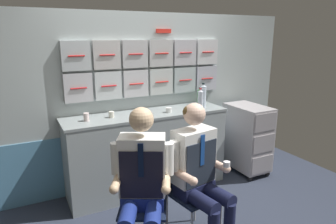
{
  "coord_description": "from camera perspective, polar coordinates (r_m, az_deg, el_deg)",
  "views": [
    {
      "loc": [
        -1.47,
        -2.12,
        1.88
      ],
      "look_at": [
        -0.14,
        0.48,
        1.13
      ],
      "focal_mm": 32.26,
      "sensor_mm": 36.0,
      "label": 1
    }
  ],
  "objects": [
    {
      "name": "water_bottle_tall",
      "position": [
        3.87,
        6.63,
        3.07
      ],
      "size": [
        0.08,
        0.08,
        0.31
      ],
      "color": "silver",
      "rests_on": "galley_counter"
    },
    {
      "name": "water_bottle_clear",
      "position": [
        4.08,
        6.03,
        3.01
      ],
      "size": [
        0.07,
        0.07,
        0.22
      ],
      "color": "#489F51",
      "rests_on": "galley_counter"
    },
    {
      "name": "folding_chair_left",
      "position": [
        2.77,
        -4.57,
        -14.93
      ],
      "size": [
        0.54,
        0.54,
        0.85
      ],
      "color": "#A8AAAF",
      "rests_on": "ground"
    },
    {
      "name": "galley_counter",
      "position": [
        3.75,
        -3.87,
        -7.43
      ],
      "size": [
        1.98,
        0.53,
        0.98
      ],
      "color": "#98A2A3",
      "rests_on": "ground"
    },
    {
      "name": "folding_chair_center",
      "position": [
        2.93,
        3.69,
        -13.09
      ],
      "size": [
        0.46,
        0.46,
        0.85
      ],
      "color": "#A8AAAF",
      "rests_on": "ground"
    },
    {
      "name": "service_trolley",
      "position": [
        4.34,
        14.74,
        -4.57
      ],
      "size": [
        0.4,
        0.65,
        0.95
      ],
      "color": "black",
      "rests_on": "ground"
    },
    {
      "name": "paper_cup_blue",
      "position": [
        3.45,
        -10.64,
        -0.42
      ],
      "size": [
        0.06,
        0.06,
        0.07
      ],
      "color": "silver",
      "rests_on": "galley_counter"
    },
    {
      "name": "crew_member_left",
      "position": [
        2.53,
        -4.99,
        -12.52
      ],
      "size": [
        0.61,
        0.72,
        1.32
      ],
      "color": "black",
      "rests_on": "ground"
    },
    {
      "name": "crew_member_center",
      "position": [
        2.74,
        5.94,
        -10.55
      ],
      "size": [
        0.53,
        0.68,
        1.31
      ],
      "color": "black",
      "rests_on": "ground"
    },
    {
      "name": "paper_cup_tan",
      "position": [
        3.36,
        -15.19,
        -0.88
      ],
      "size": [
        0.06,
        0.06,
        0.09
      ],
      "color": "silver",
      "rests_on": "galley_counter"
    },
    {
      "name": "coffee_cup_white",
      "position": [
        3.61,
        0.14,
        0.42
      ],
      "size": [
        0.07,
        0.07,
        0.06
      ],
      "color": "white",
      "rests_on": "galley_counter"
    },
    {
      "name": "galley_bulkhead",
      "position": [
        3.87,
        -4.14,
        2.42
      ],
      "size": [
        4.2,
        0.14,
        2.15
      ],
      "color": "#ADB9B9",
      "rests_on": "ground"
    },
    {
      "name": "water_bottle_blue_cap",
      "position": [
        3.74,
        6.12,
        2.36
      ],
      "size": [
        0.07,
        0.07,
        0.27
      ],
      "color": "silver",
      "rests_on": "galley_counter"
    }
  ]
}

